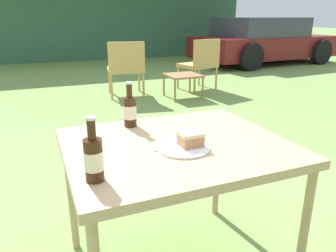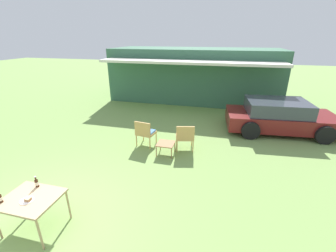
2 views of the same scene
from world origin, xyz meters
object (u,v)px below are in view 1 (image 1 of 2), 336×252
Objects in this scene: cake_on_plate at (187,143)px; wicker_chair_plain at (201,61)px; garden_side_table at (183,77)px; cola_bottle_near at (130,110)px; cola_bottle_far at (94,158)px; parked_car at (262,41)px; patio_table at (176,155)px; wicker_chair_cushioned at (126,66)px.

wicker_chair_plain is at bearing 61.23° from cake_on_plate.
wicker_chair_plain reaches higher than garden_side_table.
cola_bottle_near is 1.00× the size of cola_bottle_far.
parked_car is at bearing 50.00° from cake_on_plate.
parked_car is 4.04m from wicker_chair_plain.
cola_bottle_far is at bearing -151.95° from patio_table.
parked_car is 8.30m from patio_table.
cola_bottle_far is at bearing 44.00° from wicker_chair_plain.
cola_bottle_near is (-0.13, 0.31, 0.15)m from patio_table.
cola_bottle_near is at bearing -119.45° from garden_side_table.
cola_bottle_near reaches higher than wicker_chair_plain.
parked_car reaches higher than cake_on_plate.
garden_side_table is 4.24m from cola_bottle_far.
cola_bottle_near is 0.60m from cola_bottle_far.
parked_car reaches higher than cola_bottle_far.
wicker_chair_cushioned reaches higher than garden_side_table.
cake_on_plate is at bearing 47.66° from wicker_chair_plain.
wicker_chair_plain is 4.44m from patio_table.
wicker_chair_cushioned is at bearing 73.19° from cola_bottle_far.
cola_bottle_near reaches higher than patio_table.
parked_car is 8.35m from cake_on_plate.
wicker_chair_plain is 1.68× the size of garden_side_table.
wicker_chair_cushioned is 0.94m from garden_side_table.
wicker_chair_cushioned is 3.78× the size of cola_bottle_far.
cola_bottle_near is (-0.14, 0.39, 0.06)m from cake_on_plate.
garden_side_table is at bearing -147.56° from parked_car.
parked_car reaches higher than cola_bottle_near.
patio_table is at bearing 87.09° from wicker_chair_cushioned.
wicker_chair_cushioned reaches higher than cake_on_plate.
cake_on_plate is at bearing 18.37° from cola_bottle_far.
wicker_chair_cushioned reaches higher than patio_table.
cola_bottle_far is (-0.41, -0.22, 0.15)m from patio_table.
wicker_chair_cushioned is 1.68× the size of garden_side_table.
parked_car reaches higher than patio_table.
patio_table is 4.23× the size of cola_bottle_far.
cola_bottle_far is (-5.79, -6.54, 0.20)m from parked_car.
cola_bottle_far reaches higher than wicker_chair_plain.
cake_on_plate is 1.00× the size of cola_bottle_far.
garden_side_table is 2.25× the size of cola_bottle_near.
wicker_chair_cushioned is at bearing -14.50° from wicker_chair_plain.
parked_car is 5.17m from wicker_chair_cushioned.
patio_table is (-2.18, -3.86, 0.15)m from wicker_chair_plain.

